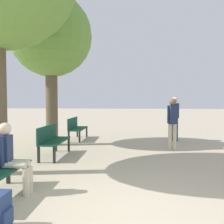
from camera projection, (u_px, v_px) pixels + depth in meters
ground_plane at (128, 221)px, 3.41m from camera, size 80.00×80.00×0.00m
bench_row_1 at (52, 138)px, 7.20m from camera, size 0.51×1.55×0.90m
bench_row_2 at (76, 127)px, 10.23m from camera, size 0.51×1.55×0.90m
tree_row_1 at (51, 37)px, 8.88m from camera, size 2.93×2.93×5.40m
person_seated at (12, 156)px, 4.34m from camera, size 0.56×0.32×1.26m
pedestrian_near at (172, 120)px, 8.17m from camera, size 0.34×0.27×1.69m
pedestrian_mid at (175, 116)px, 9.89m from camera, size 0.35×0.24×1.75m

